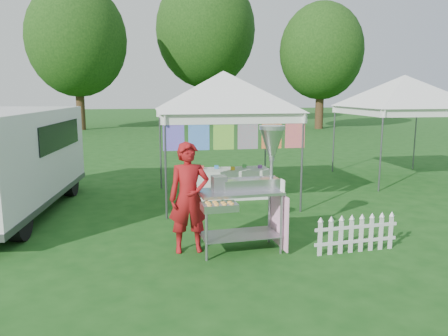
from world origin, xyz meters
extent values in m
plane|color=#164614|center=(0.00, 0.00, 0.00)|extent=(120.00, 120.00, 0.00)
cylinder|color=#59595E|center=(-1.42, 2.08, 1.05)|extent=(0.04, 0.04, 2.10)
cylinder|color=#59595E|center=(1.42, 2.08, 1.05)|extent=(0.04, 0.04, 2.10)
cylinder|color=#59595E|center=(-1.42, 4.92, 1.05)|extent=(0.04, 0.04, 2.10)
cylinder|color=#59595E|center=(1.42, 4.92, 1.05)|extent=(0.04, 0.04, 2.10)
cube|color=white|center=(0.00, 2.08, 2.00)|extent=(3.00, 0.03, 0.22)
cube|color=white|center=(0.00, 4.92, 2.00)|extent=(3.00, 0.03, 0.22)
pyramid|color=white|center=(0.00, 3.50, 3.00)|extent=(4.24, 4.24, 0.90)
cylinder|color=#59595E|center=(0.00, 2.08, 2.08)|extent=(3.00, 0.03, 0.03)
cube|color=purple|center=(-1.25, 2.08, 1.73)|extent=(0.42, 0.01, 0.70)
cube|color=#1730BC|center=(-0.75, 2.08, 1.73)|extent=(0.42, 0.01, 0.70)
cube|color=#189441|center=(-0.25, 2.08, 1.73)|extent=(0.42, 0.01, 0.70)
cube|color=#31B8A8|center=(0.25, 2.08, 1.73)|extent=(0.42, 0.01, 0.70)
cube|color=red|center=(0.75, 2.08, 1.73)|extent=(0.42, 0.01, 0.70)
cube|color=#C91995|center=(1.25, 2.08, 1.73)|extent=(0.42, 0.01, 0.70)
cylinder|color=#59595E|center=(4.08, 3.58, 1.05)|extent=(0.04, 0.04, 2.10)
cylinder|color=#59595E|center=(4.08, 6.42, 1.05)|extent=(0.04, 0.04, 2.10)
cylinder|color=#59595E|center=(6.92, 6.42, 1.05)|extent=(0.04, 0.04, 2.10)
cube|color=white|center=(5.50, 3.58, 2.00)|extent=(3.00, 0.03, 0.22)
cube|color=white|center=(5.50, 6.42, 2.00)|extent=(3.00, 0.03, 0.22)
pyramid|color=white|center=(5.50, 5.00, 3.00)|extent=(4.24, 4.24, 0.90)
cylinder|color=#59595E|center=(5.50, 3.58, 2.08)|extent=(3.00, 0.03, 0.03)
cylinder|color=#3B2615|center=(-6.00, 24.00, 1.98)|extent=(0.56, 0.56, 3.96)
ellipsoid|color=#2C5A19|center=(-6.00, 24.00, 5.85)|extent=(6.40, 6.40, 7.36)
cylinder|color=#3B2615|center=(3.00, 28.00, 2.42)|extent=(0.56, 0.56, 4.84)
ellipsoid|color=#2C5A19|center=(3.00, 28.00, 7.15)|extent=(7.60, 7.60, 8.74)
cylinder|color=#3B2615|center=(10.00, 22.00, 1.76)|extent=(0.56, 0.56, 3.52)
ellipsoid|color=#2C5A19|center=(10.00, 22.00, 5.20)|extent=(5.60, 5.60, 6.44)
cylinder|color=gray|center=(-0.93, -0.27, 0.49)|extent=(0.05, 0.05, 0.98)
cylinder|color=gray|center=(0.26, -0.19, 0.49)|extent=(0.05, 0.05, 0.98)
cylinder|color=gray|center=(-0.97, 0.28, 0.49)|extent=(0.05, 0.05, 0.98)
cylinder|color=gray|center=(0.23, 0.36, 0.49)|extent=(0.05, 0.05, 0.98)
cube|color=gray|center=(-0.35, 0.05, 0.27)|extent=(1.28, 0.70, 0.02)
cube|color=#B7B7BC|center=(-0.35, 0.05, 0.98)|extent=(1.34, 0.74, 0.04)
cube|color=#B7B7BC|center=(-0.16, 0.11, 1.08)|extent=(0.94, 0.33, 0.16)
cube|color=gray|center=(-0.68, 0.08, 1.12)|extent=(0.23, 0.25, 0.24)
cylinder|color=gray|center=(0.18, 0.14, 1.46)|extent=(0.06, 0.06, 0.98)
cone|color=#B7B7BC|center=(0.18, 0.14, 1.73)|extent=(0.42, 0.42, 0.43)
cylinder|color=#B7B7BC|center=(0.18, 0.14, 1.97)|extent=(0.44, 0.44, 0.07)
cube|color=#B7B7BC|center=(-0.76, -0.39, 0.87)|extent=(0.54, 0.36, 0.11)
cube|color=#FBA9D1|center=(0.31, 0.09, 0.49)|extent=(0.08, 0.81, 0.88)
cube|color=white|center=(0.26, -0.22, 1.11)|extent=(0.03, 0.15, 0.20)
imported|color=maroon|center=(-1.15, 0.18, 0.88)|extent=(0.65, 0.44, 1.76)
cube|color=silver|center=(-4.70, 2.92, 1.26)|extent=(2.55, 5.32, 1.80)
cube|color=#59595E|center=(-4.70, 2.92, 0.36)|extent=(2.58, 5.37, 0.12)
cube|color=silver|center=(-4.49, 5.12, 0.82)|extent=(2.02, 0.91, 0.93)
cube|color=black|center=(-3.61, 3.43, 1.59)|extent=(0.30, 2.82, 0.57)
cube|color=black|center=(-4.45, 5.50, 1.59)|extent=(1.74, 0.20, 0.57)
cylinder|color=black|center=(-3.97, 1.19, 0.35)|extent=(0.29, 0.72, 0.70)
cylinder|color=black|center=(-3.64, 4.47, 0.35)|extent=(0.29, 0.72, 0.70)
cube|color=silver|center=(0.83, -0.39, 0.28)|extent=(0.07, 0.03, 0.56)
cube|color=silver|center=(1.01, -0.38, 0.28)|extent=(0.07, 0.03, 0.56)
cube|color=silver|center=(1.19, -0.36, 0.28)|extent=(0.07, 0.03, 0.56)
cube|color=silver|center=(1.37, -0.35, 0.28)|extent=(0.07, 0.03, 0.56)
cube|color=silver|center=(1.55, -0.34, 0.28)|extent=(0.07, 0.03, 0.56)
cube|color=silver|center=(1.73, -0.32, 0.28)|extent=(0.07, 0.03, 0.56)
cube|color=silver|center=(1.91, -0.31, 0.28)|extent=(0.07, 0.03, 0.56)
cube|color=silver|center=(2.09, -0.30, 0.28)|extent=(0.07, 0.03, 0.56)
cube|color=silver|center=(1.46, -0.34, 0.18)|extent=(1.44, 0.13, 0.05)
cube|color=silver|center=(1.46, -0.34, 0.42)|extent=(1.44, 0.13, 0.05)
cube|color=white|center=(0.21, 3.59, 0.35)|extent=(1.80, 0.70, 0.70)
camera|label=1|loc=(-1.79, -6.51, 2.54)|focal=35.00mm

